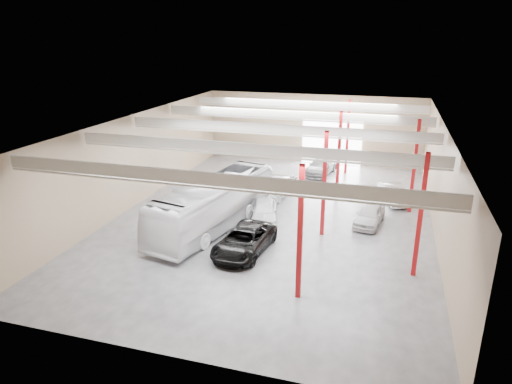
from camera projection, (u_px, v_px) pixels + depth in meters
The scene contains 8 objects.
depot_shell at pixel (278, 150), 32.10m from camera, with size 22.12×32.12×7.06m.
coach_bus at pixel (215, 203), 31.15m from camera, with size 2.91×12.42×3.46m, color white.
black_sedan at pixel (244, 241), 27.72m from camera, with size 2.59×5.61×1.56m, color black.
car_row_a at pixel (264, 211), 32.49m from camera, with size 1.78×4.42×1.51m, color silver.
car_row_b at pixel (277, 187), 37.38m from camera, with size 1.70×4.86×1.60m, color #B1B0B6.
car_row_c at pixel (321, 166), 43.55m from camera, with size 2.06×5.07×1.47m, color slate.
car_right_near at pixel (394, 194), 36.17m from camera, with size 1.48×4.25×1.40m, color silver.
car_right_far at pixel (370, 215), 31.88m from camera, with size 1.67×4.14×1.41m, color silver.
Camera 1 is at (7.47, -30.01, 12.63)m, focal length 32.00 mm.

